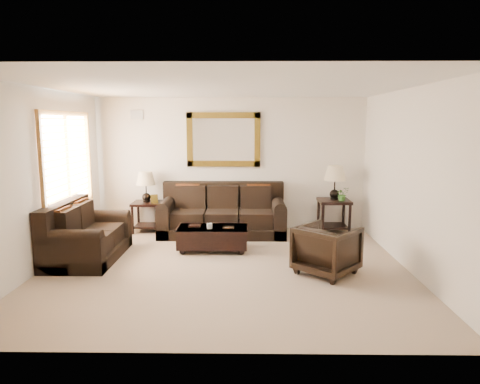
{
  "coord_description": "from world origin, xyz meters",
  "views": [
    {
      "loc": [
        0.32,
        -6.29,
        2.17
      ],
      "look_at": [
        0.22,
        0.6,
        1.07
      ],
      "focal_mm": 32.0,
      "sensor_mm": 36.0,
      "label": 1
    }
  ],
  "objects_px": {
    "coffee_table": "(213,236)",
    "armchair": "(327,247)",
    "sofa": "(223,216)",
    "end_table_left": "(146,193)",
    "end_table_right": "(335,189)",
    "loveseat": "(84,238)"
  },
  "relations": [
    {
      "from": "sofa",
      "to": "end_table_left",
      "type": "height_order",
      "value": "end_table_left"
    },
    {
      "from": "sofa",
      "to": "end_table_left",
      "type": "bearing_deg",
      "value": 174.01
    },
    {
      "from": "coffee_table",
      "to": "loveseat",
      "type": "bearing_deg",
      "value": -166.49
    },
    {
      "from": "end_table_right",
      "to": "coffee_table",
      "type": "bearing_deg",
      "value": -151.32
    },
    {
      "from": "end_table_right",
      "to": "loveseat",
      "type": "bearing_deg",
      "value": -158.04
    },
    {
      "from": "coffee_table",
      "to": "armchair",
      "type": "relative_size",
      "value": 1.52
    },
    {
      "from": "sofa",
      "to": "loveseat",
      "type": "relative_size",
      "value": 1.48
    },
    {
      "from": "coffee_table",
      "to": "armchair",
      "type": "distance_m",
      "value": 2.1
    },
    {
      "from": "coffee_table",
      "to": "armchair",
      "type": "height_order",
      "value": "armchair"
    },
    {
      "from": "sofa",
      "to": "end_table_right",
      "type": "distance_m",
      "value": 2.29
    },
    {
      "from": "loveseat",
      "to": "armchair",
      "type": "distance_m",
      "value": 3.85
    },
    {
      "from": "sofa",
      "to": "armchair",
      "type": "xyz_separation_m",
      "value": [
        1.64,
        -2.29,
        0.03
      ]
    },
    {
      "from": "loveseat",
      "to": "armchair",
      "type": "xyz_separation_m",
      "value": [
        3.8,
        -0.65,
        0.05
      ]
    },
    {
      "from": "sofa",
      "to": "coffee_table",
      "type": "distance_m",
      "value": 1.16
    },
    {
      "from": "end_table_left",
      "to": "loveseat",
      "type": "bearing_deg",
      "value": -108.69
    },
    {
      "from": "end_table_right",
      "to": "sofa",
      "type": "bearing_deg",
      "value": -176.56
    },
    {
      "from": "end_table_left",
      "to": "armchair",
      "type": "distance_m",
      "value": 4.04
    },
    {
      "from": "end_table_right",
      "to": "armchair",
      "type": "relative_size",
      "value": 1.71
    },
    {
      "from": "sofa",
      "to": "loveseat",
      "type": "bearing_deg",
      "value": -142.87
    },
    {
      "from": "sofa",
      "to": "loveseat",
      "type": "distance_m",
      "value": 2.71
    },
    {
      "from": "armchair",
      "to": "coffee_table",
      "type": "bearing_deg",
      "value": 9.52
    },
    {
      "from": "sofa",
      "to": "end_table_left",
      "type": "relative_size",
      "value": 2.0
    }
  ]
}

